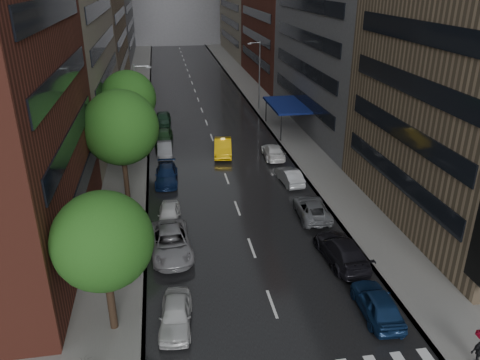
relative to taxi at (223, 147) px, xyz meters
name	(u,v)px	position (x,y,z in m)	size (l,w,h in m)	color
ground	(291,356)	(-0.52, -28.26, -0.81)	(220.00, 220.00, 0.00)	gray
road	(199,103)	(-0.52, 21.74, -0.81)	(14.00, 140.00, 0.01)	black
sidewalk_left	(136,105)	(-9.52, 21.74, -0.74)	(4.00, 140.00, 0.15)	gray
sidewalk_right	(260,100)	(8.48, 21.74, -0.74)	(4.00, 140.00, 0.15)	gray
tree_near	(103,241)	(-9.12, -24.85, 4.52)	(4.90, 4.90, 7.80)	#382619
tree_mid	(121,128)	(-9.12, -9.71, 5.54)	(5.82, 5.82, 9.28)	#382619
tree_far	(128,98)	(-9.12, 1.52, 5.11)	(5.43, 5.43, 8.66)	#382619
taxi	(223,147)	(0.00, 0.00, 0.00)	(1.72, 4.94, 1.63)	yellow
parked_cars_left	(167,178)	(-5.92, -6.93, -0.07)	(2.91, 41.16, 1.60)	silver
parked_cars_right	(315,212)	(4.88, -15.32, -0.09)	(2.52, 29.02, 1.59)	#10274E
street_lamp_left	(138,108)	(-8.24, 1.74, 4.08)	(1.74, 0.22, 9.00)	gray
street_lamp_right	(259,74)	(7.20, 16.74, 4.08)	(1.74, 0.22, 9.00)	gray
awning	(287,105)	(8.46, 6.74, 2.32)	(4.00, 8.00, 3.12)	navy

